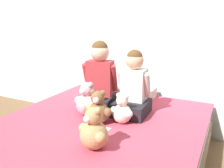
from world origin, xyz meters
name	(u,v)px	position (x,y,z in m)	size (l,w,h in m)	color
ground_plane	(100,165)	(0.00, 0.00, 0.00)	(14.00, 14.00, 0.00)	brown
wall_behind_bed	(143,22)	(0.00, 1.01, 1.25)	(8.00, 0.06, 2.50)	silver
bed	(100,144)	(0.00, 0.00, 0.21)	(1.70, 1.86, 0.42)	#997F60
child_on_left	(100,79)	(-0.18, 0.31, 0.72)	(0.36, 0.38, 0.66)	black
child_on_right	(133,88)	(0.18, 0.31, 0.67)	(0.31, 0.35, 0.59)	black
teddy_bear_held_by_left_child	(87,101)	(-0.17, 0.07, 0.56)	(0.26, 0.20, 0.32)	#DBA3B2
teddy_bear_held_by_right_child	(122,111)	(0.18, 0.07, 0.53)	(0.22, 0.16, 0.26)	silver
teddy_bear_between_children	(98,109)	(0.00, -0.03, 0.55)	(0.24, 0.19, 0.30)	brown
teddy_bear_at_foot_of_bed	(94,131)	(0.18, -0.40, 0.55)	(0.24, 0.19, 0.31)	tan
pillow_at_headboard	(133,92)	(0.00, 0.77, 0.48)	(0.46, 0.27, 0.11)	beige
sign_card	(95,129)	(0.05, -0.15, 0.43)	(0.21, 0.15, 0.00)	white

